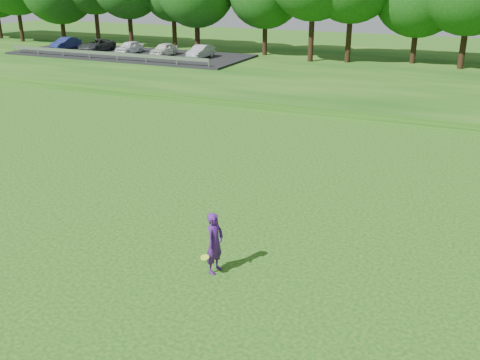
% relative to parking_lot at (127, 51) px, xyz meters
% --- Properties ---
extents(ground, '(140.00, 140.00, 0.00)m').
position_rel_parking_lot_xyz_m(ground, '(24.23, -32.80, -1.02)').
color(ground, '#0E470D').
rests_on(ground, ground).
extents(berm, '(130.00, 30.00, 0.60)m').
position_rel_parking_lot_xyz_m(berm, '(24.23, 1.20, -0.72)').
color(berm, '#0E470D').
rests_on(berm, ground).
extents(walking_path, '(130.00, 1.60, 0.04)m').
position_rel_parking_lot_xyz_m(walking_path, '(24.23, -12.80, -1.00)').
color(walking_path, gray).
rests_on(walking_path, ground).
extents(parking_lot, '(24.00, 9.00, 1.38)m').
position_rel_parking_lot_xyz_m(parking_lot, '(0.00, 0.00, 0.00)').
color(parking_lot, black).
rests_on(parking_lot, berm).
extents(woman, '(0.51, 0.92, 1.86)m').
position_rel_parking_lot_xyz_m(woman, '(26.12, -32.51, -0.09)').
color(woman, '#481973').
rests_on(woman, ground).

